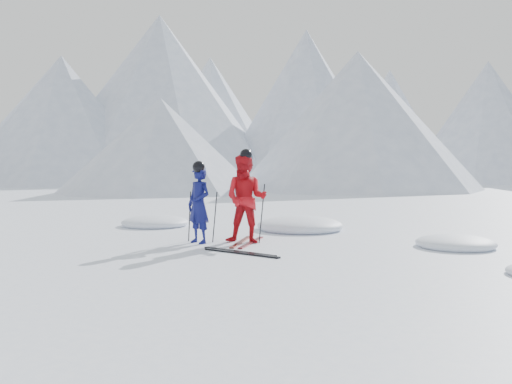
% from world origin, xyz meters
% --- Properties ---
extents(ground, '(160.00, 160.00, 0.00)m').
position_xyz_m(ground, '(0.00, 0.00, 0.00)').
color(ground, white).
rests_on(ground, ground).
extents(mountain_range, '(106.15, 62.94, 15.53)m').
position_xyz_m(mountain_range, '(5.71, 35.31, 6.72)').
color(mountain_range, '#B2BCD1').
rests_on(mountain_range, ground).
extents(skier_blue, '(0.69, 0.58, 1.62)m').
position_xyz_m(skier_blue, '(-2.66, 0.49, 0.81)').
color(skier_blue, '#0D1153').
rests_on(skier_blue, ground).
extents(skier_red, '(1.00, 0.83, 1.87)m').
position_xyz_m(skier_red, '(-1.75, 0.88, 0.93)').
color(skier_red, red).
rests_on(skier_red, ground).
extents(pole_blue_left, '(0.11, 0.08, 1.08)m').
position_xyz_m(pole_blue_left, '(-2.96, 0.64, 0.54)').
color(pole_blue_left, black).
rests_on(pole_blue_left, ground).
extents(pole_blue_right, '(0.11, 0.07, 1.08)m').
position_xyz_m(pole_blue_right, '(-2.41, 0.74, 0.54)').
color(pole_blue_right, black).
rests_on(pole_blue_right, ground).
extents(pole_red_left, '(0.12, 0.10, 1.24)m').
position_xyz_m(pole_red_left, '(-2.05, 1.13, 0.62)').
color(pole_red_left, black).
rests_on(pole_red_left, ground).
extents(pole_red_right, '(0.12, 0.09, 1.24)m').
position_xyz_m(pole_red_right, '(-1.45, 1.03, 0.62)').
color(pole_red_right, black).
rests_on(pole_red_right, ground).
extents(ski_worn_left, '(0.38, 1.69, 0.03)m').
position_xyz_m(ski_worn_left, '(-1.87, 0.88, 0.01)').
color(ski_worn_left, black).
rests_on(ski_worn_left, ground).
extents(ski_worn_right, '(0.26, 1.70, 0.03)m').
position_xyz_m(ski_worn_right, '(-1.63, 0.88, 0.01)').
color(ski_worn_right, black).
rests_on(ski_worn_right, ground).
extents(ski_loose_a, '(1.65, 0.59, 0.03)m').
position_xyz_m(ski_loose_a, '(-1.42, -0.31, 0.01)').
color(ski_loose_a, black).
rests_on(ski_loose_a, ground).
extents(ski_loose_b, '(1.66, 0.53, 0.03)m').
position_xyz_m(ski_loose_b, '(-1.32, -0.46, 0.01)').
color(ski_loose_b, black).
rests_on(ski_loose_b, ground).
extents(snow_lumps, '(10.24, 5.68, 0.48)m').
position_xyz_m(snow_lumps, '(-1.45, 2.78, 0.00)').
color(snow_lumps, white).
rests_on(snow_lumps, ground).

